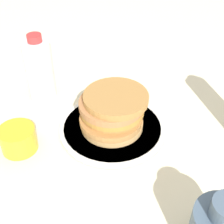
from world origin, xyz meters
TOP-DOWN VIEW (x-y plane):
  - ground_plane at (0.00, 0.00)m, footprint 4.00×4.00m
  - plate at (0.02, 0.00)m, footprint 0.25×0.25m
  - pancake_stack at (0.02, 0.00)m, footprint 0.16×0.16m
  - juice_glass at (-0.15, 0.13)m, footprint 0.08×0.08m
  - water_bottle_mid at (0.01, 0.22)m, footprint 0.07×0.07m

SIDE VIEW (x-z plane):
  - ground_plane at x=0.00m, z-range 0.00..0.00m
  - plate at x=0.02m, z-range 0.00..0.01m
  - juice_glass at x=-0.15m, z-range 0.00..0.06m
  - pancake_stack at x=0.02m, z-range 0.01..0.10m
  - water_bottle_mid at x=0.01m, z-range -0.01..0.18m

